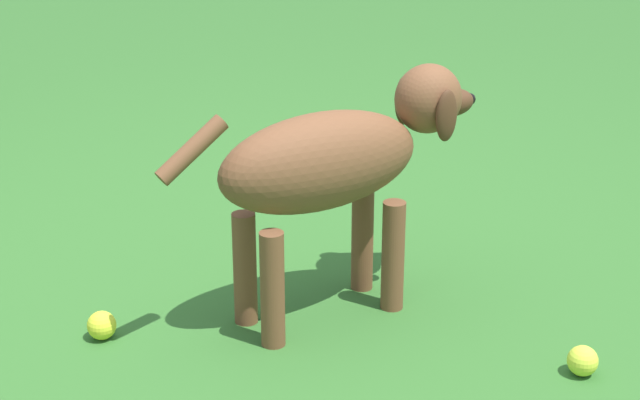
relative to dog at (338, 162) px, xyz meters
name	(u,v)px	position (x,y,z in m)	size (l,w,h in m)	color
ground	(249,302)	(-0.21, -0.06, -0.38)	(14.00, 14.00, 0.00)	#2D6026
dog	(338,162)	(0.00, 0.00, 0.00)	(0.50, 0.73, 0.57)	brown
tennis_ball_0	(102,325)	(-0.43, -0.35, -0.34)	(0.07, 0.07, 0.07)	yellow
tennis_ball_2	(583,361)	(0.59, -0.06, -0.34)	(0.07, 0.07, 0.07)	#CBE03A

